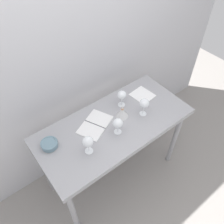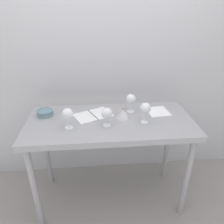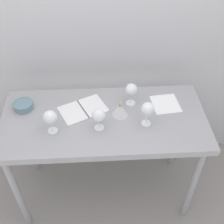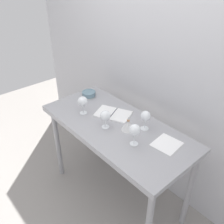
{
  "view_description": "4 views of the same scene",
  "coord_description": "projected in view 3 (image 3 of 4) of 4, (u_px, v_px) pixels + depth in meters",
  "views": [
    {
      "loc": [
        -0.82,
        -1.03,
        2.46
      ],
      "look_at": [
        0.01,
        0.04,
        1.0
      ],
      "focal_mm": 37.09,
      "sensor_mm": 36.0,
      "label": 1
    },
    {
      "loc": [
        -0.12,
        -1.59,
        1.77
      ],
      "look_at": [
        0.02,
        -0.02,
        0.98
      ],
      "focal_mm": 34.29,
      "sensor_mm": 36.0,
      "label": 2
    },
    {
      "loc": [
        -0.02,
        -1.4,
        2.26
      ],
      "look_at": [
        0.05,
        -0.04,
        0.99
      ],
      "focal_mm": 46.05,
      "sensor_mm": 36.0,
      "label": 3
    },
    {
      "loc": [
        1.27,
        -1.17,
        2.12
      ],
      "look_at": [
        -0.06,
        -0.0,
        1.0
      ],
      "focal_mm": 39.62,
      "sensor_mm": 36.0,
      "label": 4
    }
  ],
  "objects": [
    {
      "name": "back_wall",
      "position": [
        100.0,
        29.0,
        2.04
      ],
      "size": [
        3.8,
        0.04,
        2.6
      ],
      "primitive_type": "cube",
      "color": "#BABAC0",
      "rests_on": "ground_plane"
    },
    {
      "name": "decanter_funnel",
      "position": [
        120.0,
        110.0,
        1.95
      ],
      "size": [
        0.12,
        0.12,
        0.13
      ],
      "color": "silver",
      "rests_on": "steel_counter"
    },
    {
      "name": "tasting_sheet_upper",
      "position": [
        166.0,
        104.0,
        2.05
      ],
      "size": [
        0.21,
        0.22,
        0.0
      ],
      "primitive_type": "cube",
      "rotation": [
        0.0,
        0.0,
        0.11
      ],
      "color": "white",
      "rests_on": "steel_counter"
    },
    {
      "name": "wine_glass_near_center",
      "position": [
        99.0,
        116.0,
        1.81
      ],
      "size": [
        0.09,
        0.09,
        0.16
      ],
      "color": "white",
      "rests_on": "steel_counter"
    },
    {
      "name": "ground_plane",
      "position": [
        106.0,
        189.0,
        2.57
      ],
      "size": [
        6.0,
        6.0,
        0.0
      ],
      "primitive_type": "plane",
      "color": "gray"
    },
    {
      "name": "wine_glass_far_right",
      "position": [
        131.0,
        90.0,
        1.98
      ],
      "size": [
        0.08,
        0.08,
        0.17
      ],
      "color": "white",
      "rests_on": "steel_counter"
    },
    {
      "name": "tasting_bowl",
      "position": [
        23.0,
        105.0,
        2.0
      ],
      "size": [
        0.14,
        0.14,
        0.05
      ],
      "color": "beige",
      "rests_on": "steel_counter"
    },
    {
      "name": "wine_glass_near_left",
      "position": [
        50.0,
        118.0,
        1.78
      ],
      "size": [
        0.09,
        0.09,
        0.17
      ],
      "color": "white",
      "rests_on": "steel_counter"
    },
    {
      "name": "open_notebook",
      "position": [
        83.0,
        109.0,
        2.01
      ],
      "size": [
        0.37,
        0.32,
        0.01
      ],
      "rotation": [
        0.0,
        0.0,
        0.44
      ],
      "color": "white",
      "rests_on": "steel_counter"
    },
    {
      "name": "wine_glass_near_right",
      "position": [
        148.0,
        109.0,
        1.82
      ],
      "size": [
        0.09,
        0.09,
        0.18
      ],
      "color": "white",
      "rests_on": "steel_counter"
    },
    {
      "name": "steel_counter",
      "position": [
        104.0,
        129.0,
        2.02
      ],
      "size": [
        1.4,
        0.65,
        0.9
      ],
      "color": "#97979C",
      "rests_on": "ground_plane"
    }
  ]
}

